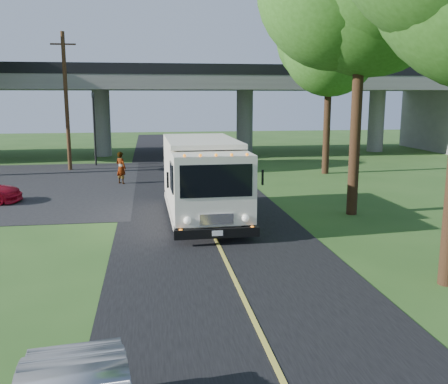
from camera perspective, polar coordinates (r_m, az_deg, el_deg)
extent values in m
plane|color=#2A4F1C|center=(11.79, 3.00, -13.67)|extent=(120.00, 120.00, 0.00)
cube|color=black|center=(21.19, -2.40, -2.46)|extent=(7.00, 90.00, 0.02)
cube|color=gold|center=(21.18, -2.40, -2.40)|extent=(0.12, 90.00, 0.01)
cube|color=slate|center=(42.57, -5.74, 12.32)|extent=(50.00, 9.00, 1.20)
cube|color=black|center=(38.22, -5.42, 13.84)|extent=(50.00, 0.25, 0.80)
cube|color=black|center=(46.99, -6.04, 13.27)|extent=(50.00, 0.25, 0.80)
cube|color=slate|center=(50.49, 24.27, 7.78)|extent=(4.00, 10.00, 6.00)
cylinder|color=slate|center=(42.73, -13.79, 7.63)|extent=(1.40, 1.40, 5.40)
cylinder|color=slate|center=(43.34, 2.37, 7.97)|extent=(1.40, 1.40, 5.40)
cylinder|color=slate|center=(47.10, 17.00, 7.74)|extent=(1.40, 1.40, 5.40)
cylinder|color=black|center=(36.77, -14.60, 6.96)|extent=(0.14, 0.14, 5.20)
imported|color=black|center=(36.70, -14.75, 10.07)|extent=(0.18, 0.22, 1.10)
cylinder|color=#472D19|center=(34.91, -17.57, 9.74)|extent=(0.26, 0.26, 9.00)
cube|color=#472D19|center=(35.06, -17.93, 15.78)|extent=(1.60, 0.10, 0.10)
cylinder|color=#382314|center=(21.25, 14.84, 7.71)|extent=(0.44, 0.44, 7.70)
cylinder|color=#382314|center=(32.52, 11.69, 7.89)|extent=(0.44, 0.44, 6.65)
sphere|color=#265316|center=(32.65, 12.03, 16.46)|extent=(5.58, 5.58, 5.58)
sphere|color=#265316|center=(32.49, 13.17, 16.98)|extent=(4.96, 4.96, 4.96)
cube|color=silver|center=(20.82, -2.76, 2.65)|extent=(2.82, 5.08, 2.57)
cube|color=silver|center=(17.37, -1.38, 0.62)|extent=(2.78, 2.10, 2.35)
cube|color=black|center=(16.32, -0.89, 1.28)|extent=(2.40, 0.13, 1.09)
cube|color=black|center=(16.59, -0.81, -4.71)|extent=(2.86, 0.25, 0.32)
cube|color=silver|center=(20.66, -2.57, -1.86)|extent=(2.85, 6.68, 0.21)
cylinder|color=black|center=(17.74, -5.20, -3.46)|extent=(0.34, 1.03, 1.03)
cylinder|color=black|center=(18.05, 2.21, -3.17)|extent=(0.34, 1.03, 1.03)
cylinder|color=black|center=(22.42, -6.13, -0.45)|extent=(0.34, 1.03, 1.03)
cylinder|color=black|center=(22.67, -0.23, -0.26)|extent=(0.34, 1.03, 1.03)
imported|color=gray|center=(28.83, -11.69, 2.72)|extent=(0.79, 0.77, 1.83)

